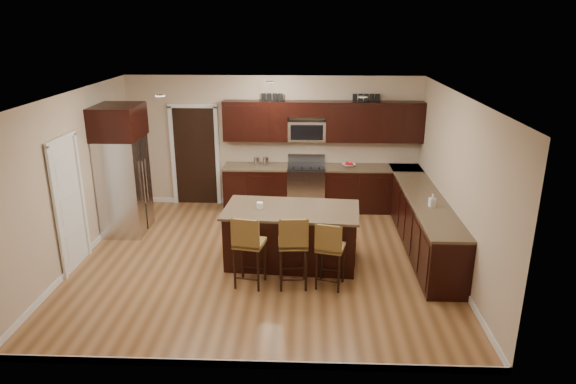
{
  "coord_description": "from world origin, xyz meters",
  "views": [
    {
      "loc": [
        0.71,
        -7.6,
        3.76
      ],
      "look_at": [
        0.39,
        0.4,
        1.06
      ],
      "focal_mm": 32.0,
      "sensor_mm": 36.0,
      "label": 1
    }
  ],
  "objects_px": {
    "range": "(306,187)",
    "stool_right": "(330,248)",
    "stool_left": "(248,244)",
    "refrigerator": "(123,169)",
    "island": "(291,237)",
    "stool_mid": "(293,244)"
  },
  "relations": [
    {
      "from": "stool_left",
      "to": "refrigerator",
      "type": "distance_m",
      "value": 3.24
    },
    {
      "from": "range",
      "to": "stool_right",
      "type": "height_order",
      "value": "range"
    },
    {
      "from": "island",
      "to": "stool_right",
      "type": "relative_size",
      "value": 2.12
    },
    {
      "from": "island",
      "to": "stool_right",
      "type": "xyz_separation_m",
      "value": [
        0.58,
        -0.84,
        0.22
      ]
    },
    {
      "from": "stool_mid",
      "to": "stool_right",
      "type": "distance_m",
      "value": 0.53
    },
    {
      "from": "island",
      "to": "refrigerator",
      "type": "bearing_deg",
      "value": 163.48
    },
    {
      "from": "island",
      "to": "refrigerator",
      "type": "distance_m",
      "value": 3.38
    },
    {
      "from": "refrigerator",
      "to": "range",
      "type": "bearing_deg",
      "value": 21.61
    },
    {
      "from": "stool_mid",
      "to": "refrigerator",
      "type": "distance_m",
      "value": 3.76
    },
    {
      "from": "range",
      "to": "island",
      "type": "distance_m",
      "value": 2.48
    },
    {
      "from": "range",
      "to": "island",
      "type": "height_order",
      "value": "range"
    },
    {
      "from": "stool_mid",
      "to": "refrigerator",
      "type": "relative_size",
      "value": 0.48
    },
    {
      "from": "range",
      "to": "stool_right",
      "type": "xyz_separation_m",
      "value": [
        0.36,
        -3.31,
        0.17
      ]
    },
    {
      "from": "refrigerator",
      "to": "stool_right",
      "type": "bearing_deg",
      "value": -28.74
    },
    {
      "from": "island",
      "to": "refrigerator",
      "type": "xyz_separation_m",
      "value": [
        -3.08,
        1.17,
        0.78
      ]
    },
    {
      "from": "range",
      "to": "stool_mid",
      "type": "height_order",
      "value": "stool_mid"
    },
    {
      "from": "stool_left",
      "to": "island",
      "type": "bearing_deg",
      "value": 65.9
    },
    {
      "from": "range",
      "to": "stool_right",
      "type": "relative_size",
      "value": 1.07
    },
    {
      "from": "island",
      "to": "stool_right",
      "type": "height_order",
      "value": "stool_right"
    },
    {
      "from": "range",
      "to": "island",
      "type": "bearing_deg",
      "value": -95.08
    },
    {
      "from": "refrigerator",
      "to": "island",
      "type": "bearing_deg",
      "value": -20.74
    },
    {
      "from": "stool_left",
      "to": "range",
      "type": "bearing_deg",
      "value": 87.3
    }
  ]
}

